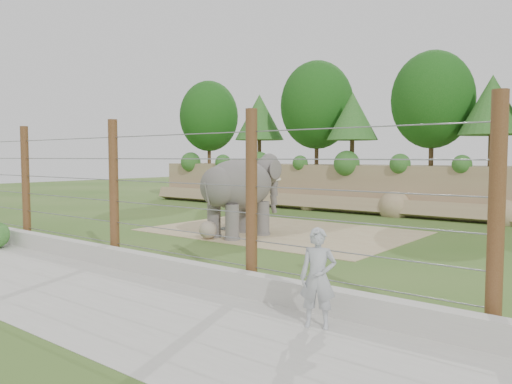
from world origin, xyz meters
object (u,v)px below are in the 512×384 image
Objects in this scene: stone_ball at (208,230)px; elephant at (239,196)px; barrier_fence at (114,190)px; zookeeper at (318,278)px.

elephant is at bearing 71.28° from stone_ball.
barrier_fence reaches higher than elephant.
stone_ball is at bearing -103.08° from elephant.
barrier_fence is (0.43, -4.28, 1.66)m from stone_ball.
barrier_fence is 7.68m from zookeeper.
elephant is 1.73m from stone_ball.
elephant is at bearing 90.20° from barrier_fence.
stone_ball is (-0.41, -1.21, -1.16)m from elephant.
elephant reaches higher than stone_ball.
stone_ball is 4.61m from barrier_fence.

